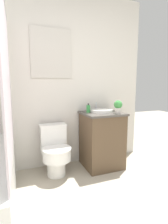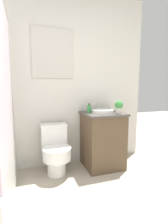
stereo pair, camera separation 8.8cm
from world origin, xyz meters
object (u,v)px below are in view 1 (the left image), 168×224
toilet (55,150)px  soap_bottle (88,109)px  sink (101,111)px  potted_plant (118,106)px

toilet → soap_bottle: 0.73m
toilet → soap_bottle: bearing=5.4°
toilet → sink: (0.69, 0.00, 0.50)m
soap_bottle → potted_plant: bearing=-34.8°
sink → soap_bottle: 0.19m
soap_bottle → sink: bearing=-13.7°
toilet → sink: bearing=0.2°
toilet → soap_bottle: (0.50, 0.05, 0.53)m
sink → potted_plant: size_ratio=1.96×
toilet → sink: 0.85m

